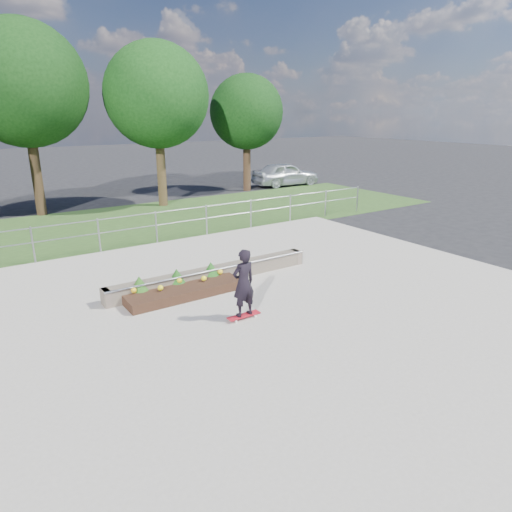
{
  "coord_description": "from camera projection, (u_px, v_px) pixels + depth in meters",
  "views": [
    {
      "loc": [
        -5.83,
        -7.43,
        4.52
      ],
      "look_at": [
        0.2,
        1.5,
        1.1
      ],
      "focal_mm": 32.0,
      "sensor_mm": 36.0,
      "label": 1
    }
  ],
  "objects": [
    {
      "name": "fence",
      "position": [
        156.0,
        223.0,
        16.04
      ],
      "size": [
        20.06,
        0.06,
        1.2
      ],
      "color": "gray",
      "rests_on": "ground"
    },
    {
      "name": "grind_ledge",
      "position": [
        213.0,
        275.0,
        12.47
      ],
      "size": [
        6.0,
        0.44,
        0.43
      ],
      "color": "brown",
      "rests_on": "concrete_slab"
    },
    {
      "name": "concrete_slab",
      "position": [
        286.0,
        319.0,
        10.34
      ],
      "size": [
        15.0,
        15.0,
        0.06
      ],
      "primitive_type": "cube",
      "color": "#9C958A",
      "rests_on": "ground"
    },
    {
      "name": "tree_far_right",
      "position": [
        247.0,
        112.0,
        26.04
      ],
      "size": [
        4.2,
        4.2,
        6.6
      ],
      "color": "#321F14",
      "rests_on": "ground"
    },
    {
      "name": "planter_bed",
      "position": [
        181.0,
        287.0,
        11.66
      ],
      "size": [
        3.0,
        1.2,
        0.61
      ],
      "color": "black",
      "rests_on": "concrete_slab"
    },
    {
      "name": "tree_mid_left",
      "position": [
        24.0,
        85.0,
        19.17
      ],
      "size": [
        5.25,
        5.25,
        8.25
      ],
      "color": "black",
      "rests_on": "ground"
    },
    {
      "name": "tree_mid_right",
      "position": [
        157.0,
        96.0,
        21.43
      ],
      "size": [
        4.9,
        4.9,
        7.7
      ],
      "color": "#382816",
      "rests_on": "ground"
    },
    {
      "name": "ground",
      "position": [
        286.0,
        320.0,
        10.35
      ],
      "size": [
        120.0,
        120.0,
        0.0
      ],
      "primitive_type": "plane",
      "color": "black",
      "rests_on": "ground"
    },
    {
      "name": "parked_car",
      "position": [
        286.0,
        174.0,
        28.97
      ],
      "size": [
        4.46,
        2.1,
        1.47
      ],
      "primitive_type": "imported",
      "rotation": [
        0.0,
        0.0,
        1.49
      ],
      "color": "#B4BABF",
      "rests_on": "ground"
    },
    {
      "name": "grass_verge",
      "position": [
        125.0,
        225.0,
        19.03
      ],
      "size": [
        30.0,
        8.0,
        0.02
      ],
      "primitive_type": "cube",
      "color": "#29471C",
      "rests_on": "ground"
    },
    {
      "name": "skateboarder",
      "position": [
        244.0,
        283.0,
        10.05
      ],
      "size": [
        0.8,
        0.4,
        1.63
      ],
      "color": "silver",
      "rests_on": "concrete_slab"
    }
  ]
}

